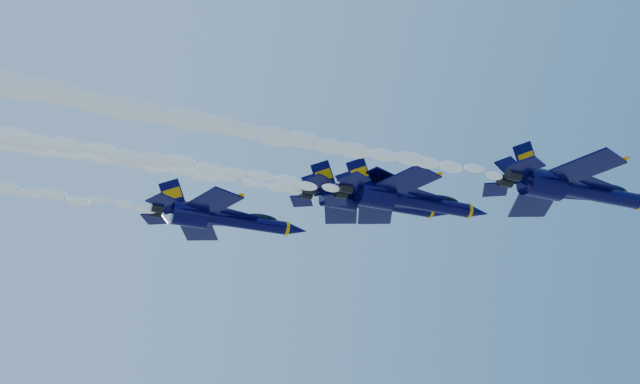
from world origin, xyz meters
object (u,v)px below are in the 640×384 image
object	(u,v)px
jet_fourth	(222,218)
jet_lead	(574,189)
jet_second	(406,199)
jet_third	(369,200)

from	to	relation	value
jet_fourth	jet_lead	bearing A→B (deg)	-41.12
jet_lead	jet_second	world-z (taller)	jet_lead
jet_lead	jet_second	distance (m)	17.24
jet_second	jet_lead	bearing A→B (deg)	-29.44
jet_third	jet_fourth	size ratio (longest dim) A/B	0.92
jet_lead	jet_fourth	size ratio (longest dim) A/B	0.99
jet_lead	jet_second	xyz separation A→B (m)	(-15.01, 8.47, 0.09)
jet_third	jet_fourth	xyz separation A→B (m)	(-13.76, 13.64, 1.47)
jet_lead	jet_third	size ratio (longest dim) A/B	1.08
jet_lead	jet_second	bearing A→B (deg)	150.56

